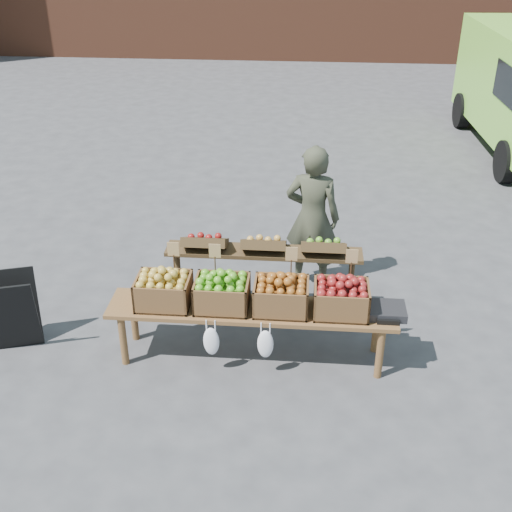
# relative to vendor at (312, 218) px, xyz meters

# --- Properties ---
(ground) EXTENTS (80.00, 80.00, 0.00)m
(ground) POSITION_rel_vendor_xyz_m (0.19, -0.98, -0.84)
(ground) COLOR #424244
(vendor) EXTENTS (0.67, 0.50, 1.67)m
(vendor) POSITION_rel_vendor_xyz_m (0.00, 0.00, 0.00)
(vendor) COLOR #363929
(vendor) RESTS_ON ground
(chalkboard_sign) EXTENTS (0.59, 0.44, 0.80)m
(chalkboard_sign) POSITION_rel_vendor_xyz_m (-2.91, -1.48, -0.43)
(chalkboard_sign) COLOR black
(chalkboard_sign) RESTS_ON ground
(back_table) EXTENTS (2.10, 0.44, 1.04)m
(back_table) POSITION_rel_vendor_xyz_m (-0.49, -0.74, -0.32)
(back_table) COLOR #3F2D18
(back_table) RESTS_ON ground
(display_bench) EXTENTS (2.70, 0.56, 0.57)m
(display_bench) POSITION_rel_vendor_xyz_m (-0.55, -1.46, -0.55)
(display_bench) COLOR brown
(display_bench) RESTS_ON ground
(crate_golden_apples) EXTENTS (0.50, 0.40, 0.28)m
(crate_golden_apples) POSITION_rel_vendor_xyz_m (-1.37, -1.46, -0.13)
(crate_golden_apples) COLOR gold
(crate_golden_apples) RESTS_ON display_bench
(crate_russet_pears) EXTENTS (0.50, 0.40, 0.28)m
(crate_russet_pears) POSITION_rel_vendor_xyz_m (-0.82, -1.46, -0.13)
(crate_russet_pears) COLOR #439825
(crate_russet_pears) RESTS_ON display_bench
(crate_red_apples) EXTENTS (0.50, 0.40, 0.28)m
(crate_red_apples) POSITION_rel_vendor_xyz_m (-0.27, -1.46, -0.13)
(crate_red_apples) COLOR #A74F1F
(crate_red_apples) RESTS_ON display_bench
(crate_green_apples) EXTENTS (0.50, 0.40, 0.28)m
(crate_green_apples) POSITION_rel_vendor_xyz_m (0.28, -1.46, -0.13)
(crate_green_apples) COLOR maroon
(crate_green_apples) RESTS_ON display_bench
(weighing_scale) EXTENTS (0.34, 0.30, 0.08)m
(weighing_scale) POSITION_rel_vendor_xyz_m (0.70, -1.46, -0.23)
(weighing_scale) COLOR black
(weighing_scale) RESTS_ON display_bench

